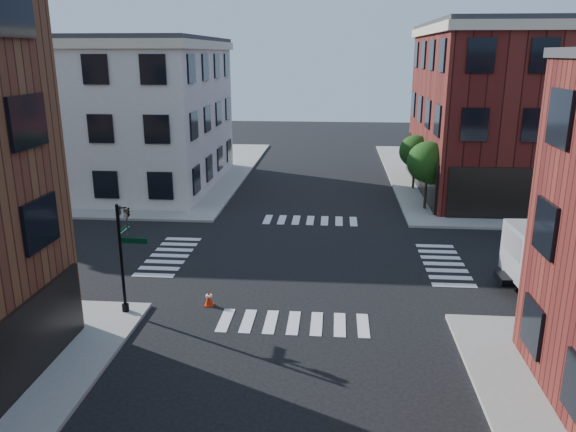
% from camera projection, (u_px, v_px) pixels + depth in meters
% --- Properties ---
extents(ground, '(120.00, 120.00, 0.00)m').
position_uv_depth(ground, '(304.00, 260.00, 28.59)').
color(ground, black).
rests_on(ground, ground).
extents(sidewalk_ne, '(30.00, 30.00, 0.15)m').
position_uv_depth(sidewalk_ne, '(569.00, 178.00, 46.95)').
color(sidewalk_ne, gray).
rests_on(sidewalk_ne, ground).
extents(sidewalk_nw, '(30.00, 30.00, 0.15)m').
position_uv_depth(sidewalk_nw, '(84.00, 169.00, 50.37)').
color(sidewalk_nw, gray).
rests_on(sidewalk_nw, ground).
extents(building_nw, '(22.00, 16.00, 11.00)m').
position_uv_depth(building_nw, '(74.00, 115.00, 43.91)').
color(building_nw, beige).
rests_on(building_nw, ground).
extents(tree_near, '(2.69, 2.69, 4.49)m').
position_uv_depth(tree_near, '(429.00, 164.00, 36.63)').
color(tree_near, black).
rests_on(tree_near, ground).
extents(tree_far, '(2.43, 2.43, 4.07)m').
position_uv_depth(tree_far, '(416.00, 153.00, 42.45)').
color(tree_far, black).
rests_on(tree_far, ground).
extents(signal_pole, '(1.29, 1.24, 4.60)m').
position_uv_depth(signal_pole, '(123.00, 246.00, 21.95)').
color(signal_pole, black).
rests_on(signal_pole, ground).
extents(traffic_cone, '(0.40, 0.40, 0.68)m').
position_uv_depth(traffic_cone, '(209.00, 298.00, 23.34)').
color(traffic_cone, red).
rests_on(traffic_cone, ground).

